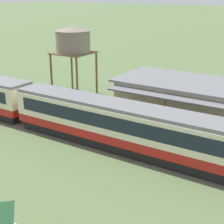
{
  "coord_description": "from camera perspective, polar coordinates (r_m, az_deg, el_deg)",
  "views": [
    {
      "loc": [
        15.08,
        -24.69,
        13.47
      ],
      "look_at": [
        -0.14,
        -0.8,
        3.35
      ],
      "focal_mm": 55.0,
      "sensor_mm": 36.0,
      "label": 1
    }
  ],
  "objects": [
    {
      "name": "station_building",
      "position": [
        36.57,
        11.99,
        1.56
      ],
      "size": [
        14.05,
        9.1,
        4.71
      ],
      "color": "beige",
      "rests_on": "ground_plane"
    },
    {
      "name": "ground_plane",
      "position": [
        31.91,
        0.99,
        -5.32
      ],
      "size": [
        600.0,
        600.0,
        0.0
      ],
      "primitive_type": "plane",
      "color": "#566B42"
    },
    {
      "name": "water_tower",
      "position": [
        45.68,
        -6.5,
        11.67
      ],
      "size": [
        4.78,
        4.78,
        9.04
      ],
      "color": "brown",
      "rests_on": "ground_plane"
    },
    {
      "name": "passenger_train",
      "position": [
        30.15,
        1.42,
        -2.02
      ],
      "size": [
        67.08,
        3.21,
        4.22
      ],
      "color": "#AD1E19",
      "rests_on": "ground_plane"
    }
  ]
}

